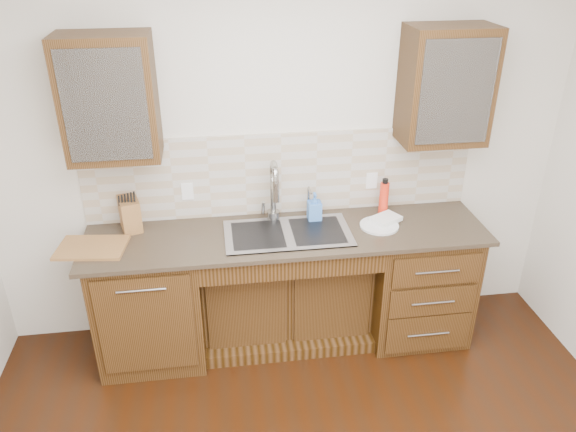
{
  "coord_description": "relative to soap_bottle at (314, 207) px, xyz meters",
  "views": [
    {
      "loc": [
        -0.46,
        -1.82,
        2.74
      ],
      "look_at": [
        0.0,
        1.4,
        1.05
      ],
      "focal_mm": 35.0,
      "sensor_mm": 36.0,
      "label": 1
    }
  ],
  "objects": [
    {
      "name": "knife_block",
      "position": [
        -1.25,
        0.05,
        0.01
      ],
      "size": [
        0.17,
        0.22,
        0.22
      ],
      "primitive_type": "cube",
      "rotation": [
        0.0,
        0.0,
        0.27
      ],
      "color": "brown",
      "rests_on": "countertop"
    },
    {
      "name": "cup_left_b",
      "position": [
        -1.18,
        -0.0,
        0.76
      ],
      "size": [
        0.13,
        0.13,
        0.09
      ],
      "primitive_type": "imported",
      "rotation": [
        0.0,
        0.0,
        -0.39
      ],
      "color": "white",
      "rests_on": "upper_cabinet_left"
    },
    {
      "name": "upper_cabinet_left",
      "position": [
        -1.26,
        -0.0,
        0.81
      ],
      "size": [
        0.55,
        0.34,
        0.75
      ],
      "primitive_type": "cube",
      "color": "#593014",
      "rests_on": "wall_back"
    },
    {
      "name": "cup_right_b",
      "position": [
        0.94,
        -0.0,
        0.76
      ],
      "size": [
        0.12,
        0.12,
        0.1
      ],
      "primitive_type": "imported",
      "rotation": [
        0.0,
        0.0,
        0.09
      ],
      "color": "white",
      "rests_on": "upper_cabinet_right"
    },
    {
      "name": "base_cabinet_center",
      "position": [
        -0.21,
        -0.05,
        -0.66
      ],
      "size": [
        1.2,
        0.44,
        0.7
      ],
      "primitive_type": "cube",
      "color": "#593014",
      "rests_on": "ground"
    },
    {
      "name": "upper_cabinet_right",
      "position": [
        0.84,
        -0.0,
        0.81
      ],
      "size": [
        0.55,
        0.34,
        0.75
      ],
      "primitive_type": "cube",
      "color": "#593014",
      "rests_on": "wall_back"
    },
    {
      "name": "water_bottle",
      "position": [
        0.5,
        0.02,
        0.02
      ],
      "size": [
        0.08,
        0.08,
        0.24
      ],
      "primitive_type": "cylinder",
      "rotation": [
        0.0,
        0.0,
        -0.26
      ],
      "color": "red",
      "rests_on": "countertop"
    },
    {
      "name": "base_cabinet_left",
      "position": [
        -1.16,
        -0.14,
        -0.57
      ],
      "size": [
        0.7,
        0.62,
        0.88
      ],
      "primitive_type": "cube",
      "color": "#593014",
      "rests_on": "ground"
    },
    {
      "name": "base_cabinet_right",
      "position": [
        0.74,
        -0.14,
        -0.57
      ],
      "size": [
        0.7,
        0.62,
        0.88
      ],
      "primitive_type": "cube",
      "color": "#593014",
      "rests_on": "ground"
    },
    {
      "name": "faucet",
      "position": [
        -0.28,
        0.06,
        0.1
      ],
      "size": [
        0.04,
        0.04,
        0.4
      ],
      "primitive_type": "cylinder",
      "color": "#999993",
      "rests_on": "countertop"
    },
    {
      "name": "outlet_left",
      "position": [
        -0.86,
        0.14,
        0.11
      ],
      "size": [
        0.08,
        0.01,
        0.12
      ],
      "primitive_type": "cube",
      "color": "white",
      "rests_on": "backsplash"
    },
    {
      "name": "soap_bottle",
      "position": [
        0.0,
        0.0,
        0.0
      ],
      "size": [
        0.09,
        0.09,
        0.2
      ],
      "primitive_type": "imported",
      "rotation": [
        0.0,
        0.0,
        0.0
      ],
      "color": "#417BD1",
      "rests_on": "countertop"
    },
    {
      "name": "sink",
      "position": [
        -0.21,
        -0.17,
        -0.19
      ],
      "size": [
        0.84,
        0.46,
        0.19
      ],
      "primitive_type": "cube",
      "color": "#9E9EA5",
      "rests_on": "countertop"
    },
    {
      "name": "cup_left_a",
      "position": [
        -1.37,
        -0.0,
        0.76
      ],
      "size": [
        0.16,
        0.16,
        0.1
      ],
      "primitive_type": "imported",
      "rotation": [
        0.0,
        0.0,
        -0.38
      ],
      "color": "white",
      "rests_on": "upper_cabinet_left"
    },
    {
      "name": "outlet_right",
      "position": [
        0.44,
        0.14,
        0.11
      ],
      "size": [
        0.08,
        0.01,
        0.12
      ],
      "primitive_type": "cube",
      "color": "white",
      "rests_on": "backsplash"
    },
    {
      "name": "plate",
      "position": [
        0.42,
        -0.16,
        -0.1
      ],
      "size": [
        0.31,
        0.31,
        0.01
      ],
      "primitive_type": "cylinder",
      "rotation": [
        0.0,
        0.0,
        0.18
      ],
      "color": "silver",
      "rests_on": "countertop"
    },
    {
      "name": "filter_tap",
      "position": [
        -0.03,
        0.07,
        0.02
      ],
      "size": [
        0.02,
        0.02,
        0.24
      ],
      "primitive_type": "cylinder",
      "color": "#999993",
      "rests_on": "countertop"
    },
    {
      "name": "cup_right_a",
      "position": [
        0.79,
        -0.0,
        0.76
      ],
      "size": [
        0.13,
        0.13,
        0.1
      ],
      "primitive_type": "imported",
      "rotation": [
        0.0,
        0.0,
        -0.05
      ],
      "color": "white",
      "rests_on": "upper_cabinet_right"
    },
    {
      "name": "dish_towel",
      "position": [
        0.48,
        -0.11,
        -0.07
      ],
      "size": [
        0.24,
        0.22,
        0.03
      ],
      "primitive_type": "cube",
      "rotation": [
        0.0,
        0.0,
        0.51
      ],
      "color": "white",
      "rests_on": "plate"
    },
    {
      "name": "countertop",
      "position": [
        -0.21,
        -0.16,
        -0.12
      ],
      "size": [
        2.7,
        0.65,
        0.03
      ],
      "primitive_type": "cube",
      "color": "#84705B",
      "rests_on": "base_cabinet_left"
    },
    {
      "name": "cutting_board",
      "position": [
        -1.47,
        -0.19,
        -0.09
      ],
      "size": [
        0.46,
        0.35,
        0.02
      ],
      "primitive_type": "cube",
      "rotation": [
        0.0,
        0.0,
        -0.13
      ],
      "color": "brown",
      "rests_on": "countertop"
    },
    {
      "name": "wall_back",
      "position": [
        -0.21,
        0.22,
        0.34
      ],
      "size": [
        4.0,
        0.1,
        2.7
      ],
      "primitive_type": "cube",
      "color": "silver",
      "rests_on": "ground"
    },
    {
      "name": "backsplash",
      "position": [
        -0.21,
        0.16,
        0.19
      ],
      "size": [
        2.7,
        0.02,
        0.59
      ],
      "primitive_type": "cube",
      "color": "beige",
      "rests_on": "wall_back"
    }
  ]
}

